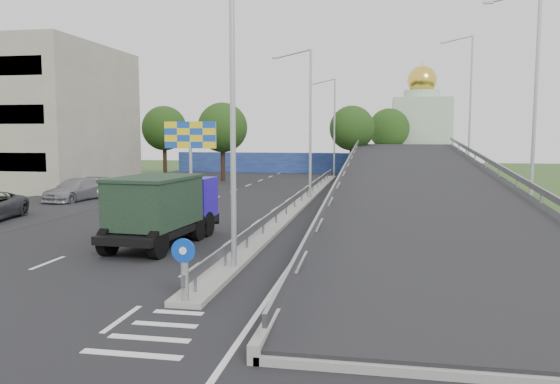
% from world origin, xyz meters
% --- Properties ---
extents(ground, '(160.00, 160.00, 0.00)m').
position_xyz_m(ground, '(0.00, 0.00, 0.00)').
color(ground, '#2D4C1E').
rests_on(ground, ground).
extents(road_surface, '(26.00, 90.00, 0.04)m').
position_xyz_m(road_surface, '(-3.00, 20.00, 0.00)').
color(road_surface, black).
rests_on(road_surface, ground).
extents(parking_strip, '(8.00, 90.00, 0.05)m').
position_xyz_m(parking_strip, '(-16.00, 20.00, 0.00)').
color(parking_strip, black).
rests_on(parking_strip, ground).
extents(median, '(1.00, 44.00, 0.20)m').
position_xyz_m(median, '(0.00, 24.00, 0.10)').
color(median, gray).
rests_on(median, ground).
extents(overpass_ramp, '(10.00, 50.00, 3.50)m').
position_xyz_m(overpass_ramp, '(7.50, 24.00, 1.75)').
color(overpass_ramp, gray).
rests_on(overpass_ramp, ground).
extents(median_guardrail, '(0.09, 44.00, 0.71)m').
position_xyz_m(median_guardrail, '(0.00, 24.00, 0.75)').
color(median_guardrail, gray).
rests_on(median_guardrail, median).
extents(sign_bollard, '(0.64, 0.23, 1.67)m').
position_xyz_m(sign_bollard, '(0.00, 2.17, 1.03)').
color(sign_bollard, black).
rests_on(sign_bollard, median).
extents(lamp_post_near, '(2.74, 0.18, 10.08)m').
position_xyz_m(lamp_post_near, '(0.11, 6.00, 5.81)').
color(lamp_post_near, '#B2B5B7').
rests_on(lamp_post_near, median).
extents(lamp_post_mid, '(2.74, 0.18, 10.08)m').
position_xyz_m(lamp_post_mid, '(0.11, 26.00, 5.81)').
color(lamp_post_mid, '#B2B5B7').
rests_on(lamp_post_mid, median).
extents(lamp_post_far, '(2.74, 0.18, 10.08)m').
position_xyz_m(lamp_post_far, '(0.11, 46.00, 5.81)').
color(lamp_post_far, '#B2B5B7').
rests_on(lamp_post_far, median).
extents(blue_wall, '(30.00, 0.50, 2.40)m').
position_xyz_m(blue_wall, '(-4.00, 52.00, 1.20)').
color(blue_wall, navy).
rests_on(blue_wall, ground).
extents(church, '(7.00, 7.00, 13.80)m').
position_xyz_m(church, '(10.00, 60.00, 5.31)').
color(church, '#B2CCAD').
rests_on(church, ground).
extents(billboard, '(4.00, 0.24, 5.50)m').
position_xyz_m(billboard, '(-9.00, 28.00, 4.19)').
color(billboard, '#B2B5B7').
rests_on(billboard, ground).
extents(tree_left_mid, '(4.80, 4.80, 7.60)m').
position_xyz_m(tree_left_mid, '(-10.00, 40.00, 5.18)').
color(tree_left_mid, black).
rests_on(tree_left_mid, ground).
extents(tree_median_far, '(4.80, 4.80, 7.60)m').
position_xyz_m(tree_median_far, '(2.00, 48.00, 5.18)').
color(tree_median_far, black).
rests_on(tree_median_far, ground).
extents(tree_left_far, '(4.80, 4.80, 7.60)m').
position_xyz_m(tree_left_far, '(-18.00, 45.00, 5.18)').
color(tree_left_far, black).
rests_on(tree_left_far, ground).
extents(tree_ramp_far, '(4.80, 4.80, 7.60)m').
position_xyz_m(tree_ramp_far, '(6.00, 55.00, 5.18)').
color(tree_ramp_far, black).
rests_on(tree_ramp_far, ground).
extents(dump_truck, '(2.96, 6.72, 2.89)m').
position_xyz_m(dump_truck, '(-3.75, 9.98, 1.60)').
color(dump_truck, black).
rests_on(dump_truck, ground).
extents(parked_car_d, '(2.78, 5.46, 1.52)m').
position_xyz_m(parked_car_d, '(-15.54, 23.00, 0.76)').
color(parked_car_d, gray).
rests_on(parked_car_d, ground).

